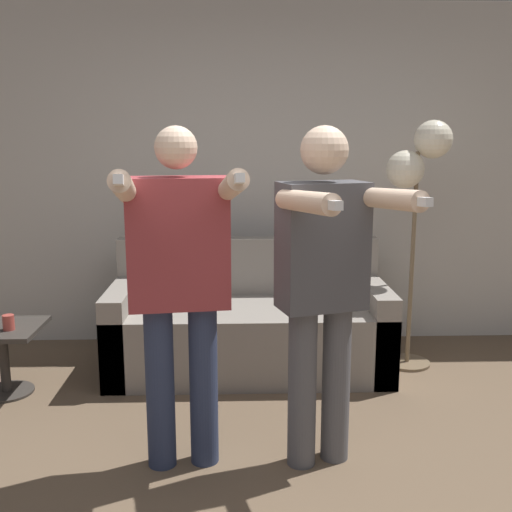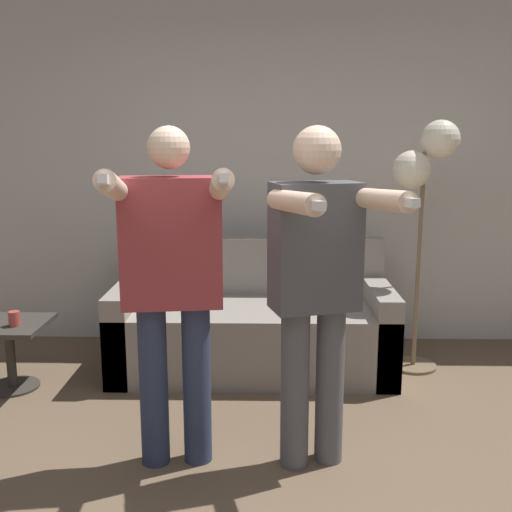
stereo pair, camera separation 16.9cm
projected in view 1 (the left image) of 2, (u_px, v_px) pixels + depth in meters
The scene contains 8 objects.
wall_back at pixel (259, 177), 4.65m from camera, with size 10.00×0.05×2.60m.
couch at pixel (249, 328), 4.20m from camera, with size 1.91×0.84×0.88m.
person_left at pixel (179, 276), 2.81m from camera, with size 0.60×0.72×1.66m.
person_right at pixel (323, 277), 2.83m from camera, with size 0.60×0.76×1.66m.
cat at pixel (180, 228), 4.36m from camera, with size 0.43×0.13×0.17m.
floor_lamp at pixel (418, 171), 4.05m from camera, with size 0.44×0.32×1.72m.
side_table at pixel (3, 345), 3.77m from camera, with size 0.48×0.48×0.44m.
cup at pixel (9, 322), 3.68m from camera, with size 0.07×0.07×0.09m.
Camera 1 is at (-0.17, -2.15, 1.61)m, focal length 42.00 mm.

